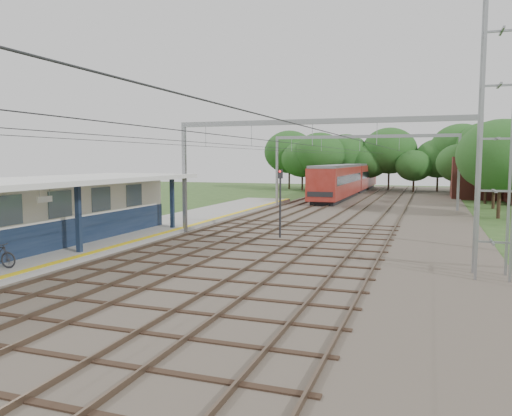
% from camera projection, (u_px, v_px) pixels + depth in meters
% --- Properties ---
extents(ground, '(160.00, 160.00, 0.00)m').
position_uv_depth(ground, '(108.00, 307.00, 16.01)').
color(ground, '#2D4C1E').
rests_on(ground, ground).
extents(ballast_bed, '(18.00, 90.00, 0.10)m').
position_uv_depth(ballast_bed, '(360.00, 214.00, 42.86)').
color(ballast_bed, '#473D33').
rests_on(ballast_bed, ground).
extents(platform, '(5.00, 52.00, 0.35)m').
position_uv_depth(platform, '(143.00, 231.00, 31.61)').
color(platform, gray).
rests_on(platform, ground).
extents(yellow_stripe, '(0.45, 52.00, 0.01)m').
position_uv_depth(yellow_stripe, '(174.00, 230.00, 30.85)').
color(yellow_stripe, yellow).
rests_on(yellow_stripe, platform).
extents(station_building, '(3.41, 18.00, 3.40)m').
position_uv_depth(station_building, '(43.00, 212.00, 25.31)').
color(station_building, beige).
rests_on(station_building, platform).
extents(canopy, '(6.40, 20.00, 3.44)m').
position_uv_depth(canopy, '(45.00, 182.00, 23.85)').
color(canopy, '#111E36').
rests_on(canopy, platform).
extents(rail_tracks, '(11.80, 88.00, 0.15)m').
position_uv_depth(rail_tracks, '(331.00, 211.00, 43.67)').
color(rail_tracks, brown).
rests_on(rail_tracks, ballast_bed).
extents(catenary_system, '(17.22, 88.00, 7.00)m').
position_uv_depth(catenary_system, '(345.00, 149.00, 38.09)').
color(catenary_system, gray).
rests_on(catenary_system, ground).
extents(lattice_pylon, '(1.30, 1.30, 12.00)m').
position_uv_depth(lattice_pylon, '(497.00, 125.00, 18.98)').
color(lattice_pylon, gray).
rests_on(lattice_pylon, ground).
extents(tree_band, '(31.72, 30.88, 8.82)m').
position_uv_depth(tree_band, '(386.00, 158.00, 67.90)').
color(tree_band, '#382619').
rests_on(tree_band, ground).
extents(house_far, '(8.00, 6.12, 8.66)m').
position_uv_depth(house_far, '(488.00, 172.00, 59.25)').
color(house_far, brown).
rests_on(house_far, ground).
extents(train, '(3.03, 37.69, 3.97)m').
position_uv_depth(train, '(350.00, 178.00, 66.22)').
color(train, black).
rests_on(train, ballast_bed).
extents(signal_post, '(0.33, 0.30, 4.11)m').
position_uv_depth(signal_post, '(280.00, 196.00, 29.24)').
color(signal_post, black).
rests_on(signal_post, ground).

